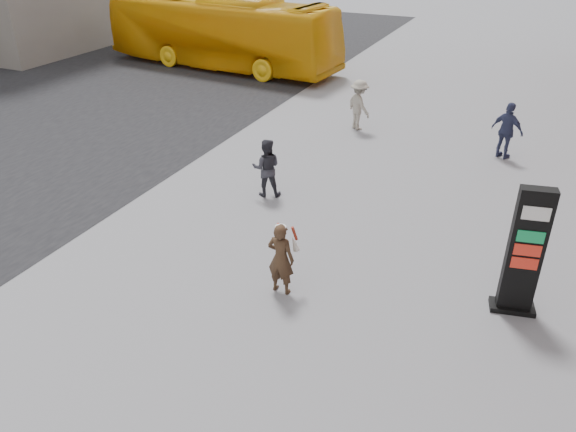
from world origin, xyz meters
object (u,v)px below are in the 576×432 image
at_px(pedestrian_b, 359,105).
at_px(bus, 221,32).
at_px(info_pylon, 525,253).
at_px(woman, 281,258).
at_px(pedestrian_c, 507,131).
at_px(pedestrian_a, 266,168).

bearing_deg(pedestrian_b, bus, 6.20).
height_order(info_pylon, woman, info_pylon).
bearing_deg(info_pylon, pedestrian_c, 85.79).
height_order(pedestrian_b, pedestrian_c, pedestrian_c).
height_order(info_pylon, pedestrian_b, info_pylon).
xyz_separation_m(info_pylon, woman, (-4.47, -1.36, -0.52)).
relative_size(bus, pedestrian_b, 6.88).
xyz_separation_m(woman, pedestrian_b, (-1.71, 10.16, 0.07)).
xyz_separation_m(info_pylon, bus, (-15.33, 14.67, 0.38)).
bearing_deg(pedestrian_a, pedestrian_c, -159.18).
bearing_deg(pedestrian_b, info_pylon, 163.95).
relative_size(info_pylon, pedestrian_a, 1.63).
relative_size(woman, bus, 0.13).
bearing_deg(woman, pedestrian_c, -108.08).
distance_m(woman, pedestrian_c, 10.11).
distance_m(woman, bus, 19.38).
relative_size(info_pylon, pedestrian_c, 1.48).
bearing_deg(woman, pedestrian_a, -57.98).
height_order(woman, pedestrian_c, pedestrian_c).
xyz_separation_m(bus, pedestrian_c, (14.27, -6.52, -0.81)).
distance_m(info_pylon, pedestrian_a, 7.25).
bearing_deg(info_pylon, bus, 124.63).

